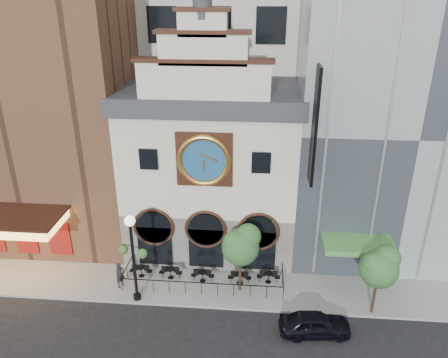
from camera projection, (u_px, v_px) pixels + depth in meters
ground at (199, 308)px, 27.52m from camera, size 120.00×120.00×0.00m
sidewalk at (204, 283)px, 29.77m from camera, size 44.00×5.00×0.15m
clock_building at (211, 164)px, 31.94m from camera, size 12.60×8.78×18.65m
theater_building at (40, 74)px, 32.49m from camera, size 14.00×15.60×25.00m
retail_building at (393, 114)px, 31.51m from camera, size 14.00×14.40×20.00m
cafe_railing at (204, 276)px, 29.56m from camera, size 10.60×2.60×0.90m
bistro_0 at (141, 270)px, 30.14m from camera, size 1.58×0.68×0.90m
bistro_1 at (171, 272)px, 29.96m from camera, size 1.58×0.68×0.90m
bistro_2 at (203, 275)px, 29.64m from camera, size 1.58×0.68×0.90m
bistro_3 at (240, 277)px, 29.43m from camera, size 1.58×0.68×0.90m
bistro_4 at (268, 276)px, 29.52m from camera, size 1.58×0.68×0.90m
car_right at (315, 324)px, 25.27m from camera, size 4.26×2.05×1.40m
pedestrian at (120, 275)px, 28.95m from camera, size 0.73×0.79×1.81m
lamppost at (133, 249)px, 26.62m from camera, size 1.90×0.95×6.07m
tree_left at (241, 244)px, 27.59m from camera, size 2.48×2.39×4.78m
tree_right at (380, 266)px, 25.65m from camera, size 2.40×2.31×4.63m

